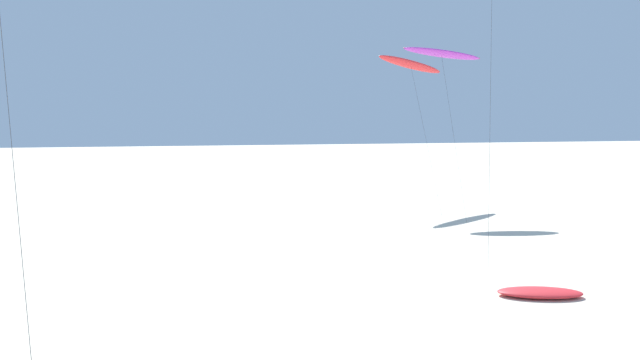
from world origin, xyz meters
The scene contains 3 objects.
flying_kite_3 centered at (17.90, 45.05, 12.95)m, with size 6.42×10.44×13.77m.
flying_kite_4 centered at (16.95, 49.60, 12.41)m, with size 7.71×11.92×13.37m.
grounded_kite_3 centered at (12.03, 21.09, 0.18)m, with size 3.90×2.39×0.35m.
Camera 1 is at (-2.33, -0.23, 7.79)m, focal length 31.95 mm.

